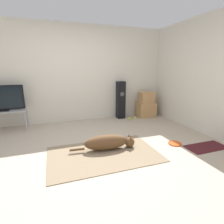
# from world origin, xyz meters

# --- Properties ---
(ground_plane) EXTENTS (12.00, 12.00, 0.00)m
(ground_plane) POSITION_xyz_m (0.00, 0.00, 0.00)
(ground_plane) COLOR #B2A38E
(wall_back) EXTENTS (8.00, 0.06, 2.55)m
(wall_back) POSITION_xyz_m (0.00, 2.10, 1.27)
(wall_back) COLOR beige
(wall_back) RESTS_ON ground_plane
(wall_right) EXTENTS (0.06, 8.00, 2.55)m
(wall_right) POSITION_xyz_m (2.60, 0.00, 1.27)
(wall_right) COLOR beige
(wall_right) RESTS_ON ground_plane
(area_rug) EXTENTS (1.85, 1.16, 0.01)m
(area_rug) POSITION_xyz_m (0.18, -0.10, 0.01)
(area_rug) COLOR #847056
(area_rug) RESTS_ON ground_plane
(dog) EXTENTS (1.18, 0.30, 0.28)m
(dog) POSITION_xyz_m (0.32, 0.04, 0.14)
(dog) COLOR brown
(dog) RESTS_ON area_rug
(frisbee) EXTENTS (0.25, 0.25, 0.03)m
(frisbee) POSITION_xyz_m (1.61, -0.15, 0.01)
(frisbee) COLOR #DB511E
(frisbee) RESTS_ON ground_plane
(cardboard_box_lower) EXTENTS (0.53, 0.37, 0.43)m
(cardboard_box_lower) POSITION_xyz_m (2.08, 1.80, 0.21)
(cardboard_box_lower) COLOR tan
(cardboard_box_lower) RESTS_ON ground_plane
(cardboard_box_upper) EXTENTS (0.42, 0.30, 0.32)m
(cardboard_box_upper) POSITION_xyz_m (2.07, 1.78, 0.59)
(cardboard_box_upper) COLOR tan
(cardboard_box_upper) RESTS_ON cardboard_box_lower
(floor_speaker) EXTENTS (0.22, 0.22, 1.07)m
(floor_speaker) POSITION_xyz_m (1.30, 1.91, 0.54)
(floor_speaker) COLOR black
(floor_speaker) RESTS_ON ground_plane
(tv_stand) EXTENTS (1.10, 0.41, 0.49)m
(tv_stand) POSITION_xyz_m (-1.72, 1.75, 0.43)
(tv_stand) COLOR #A8A8AD
(tv_stand) RESTS_ON ground_plane
(tennis_ball_by_boxes) EXTENTS (0.07, 0.07, 0.07)m
(tennis_ball_by_boxes) POSITION_xyz_m (1.65, 1.67, 0.03)
(tennis_ball_by_boxes) COLOR #C6E033
(tennis_ball_by_boxes) RESTS_ON ground_plane
(tennis_ball_near_speaker) EXTENTS (0.07, 0.07, 0.07)m
(tennis_ball_near_speaker) POSITION_xyz_m (1.46, 1.63, 0.03)
(tennis_ball_near_speaker) COLOR #C6E033
(tennis_ball_near_speaker) RESTS_ON ground_plane
(door_mat) EXTENTS (0.80, 0.39, 0.01)m
(door_mat) POSITION_xyz_m (2.08, -0.46, 0.00)
(door_mat) COLOR #47191E
(door_mat) RESTS_ON ground_plane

